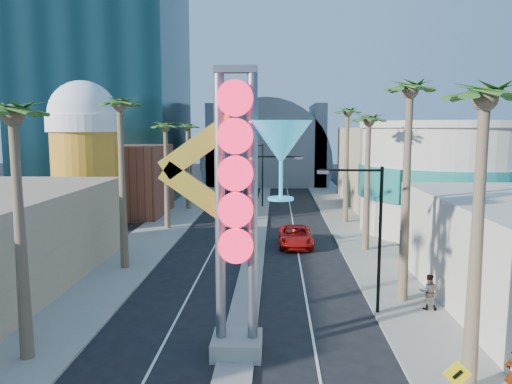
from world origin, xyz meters
name	(u,v)px	position (x,y,z in m)	size (l,w,h in m)	color
sidewalk_west	(173,219)	(-9.50, 35.00, 0.07)	(5.00, 100.00, 0.15)	gray
sidewalk_east	(349,221)	(9.50, 35.00, 0.07)	(5.00, 100.00, 0.15)	gray
median	(261,215)	(0.00, 38.00, 0.07)	(1.60, 84.00, 0.15)	gray
hotel_tower	(104,18)	(-22.00, 52.00, 25.00)	(20.00, 20.00, 50.00)	black
brick_filler_west	(121,180)	(-16.00, 38.00, 4.00)	(10.00, 10.00, 8.00)	brown
filler_east	(385,166)	(16.00, 48.00, 5.00)	(10.00, 20.00, 10.00)	tan
beer_mug	(85,150)	(-17.00, 30.00, 7.84)	(7.00, 7.00, 14.50)	orange
turquoise_building	(447,178)	(18.00, 30.00, 5.25)	(16.60, 16.60, 10.60)	beige
canopy	(267,159)	(0.00, 72.00, 4.31)	(22.00, 16.00, 22.00)	slate
neon_sign	(255,191)	(0.82, 2.96, 7.31)	(6.53, 2.60, 12.55)	gray
streetlight_0	(261,195)	(0.55, 20.00, 4.88)	(3.79, 0.25, 8.00)	black
streetlight_1	(258,169)	(-0.55, 44.00, 4.88)	(3.79, 0.25, 8.00)	black
streetlight_2	(371,226)	(6.72, 8.00, 4.83)	(3.45, 0.25, 8.00)	black
palm_0	(14,129)	(-9.00, 2.00, 9.93)	(2.40, 2.40, 11.70)	brown
palm_1	(120,115)	(-9.00, 16.00, 10.82)	(2.40, 2.40, 12.70)	brown
palm_2	(166,133)	(-9.00, 30.00, 9.48)	(2.40, 2.40, 11.20)	brown
palm_3	(187,132)	(-9.00, 42.00, 9.48)	(2.40, 2.40, 11.20)	brown
palm_4	(484,117)	(9.00, 0.00, 10.38)	(2.40, 2.40, 12.20)	brown
palm_5	(410,104)	(9.00, 10.00, 11.27)	(2.40, 2.40, 13.20)	brown
palm_6	(369,128)	(9.00, 22.00, 9.93)	(2.40, 2.40, 11.70)	brown
palm_7	(348,120)	(9.00, 34.00, 10.82)	(2.40, 2.40, 12.70)	brown
red_pickup	(296,236)	(3.40, 23.58, 0.84)	(2.78, 6.03, 1.68)	#B8100E
pedestrian_b	(429,292)	(10.03, 8.52, 1.13)	(0.95, 0.74, 1.96)	gray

